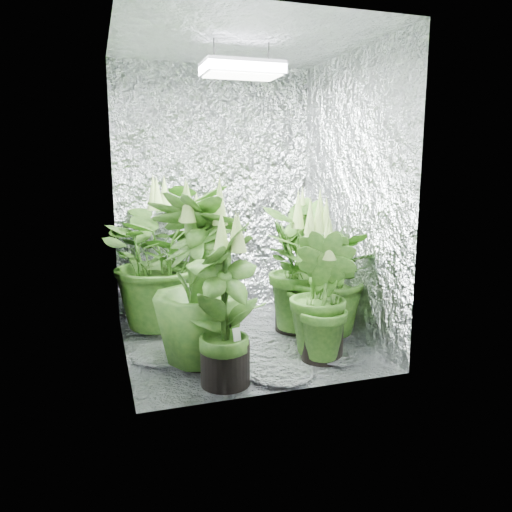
{
  "coord_description": "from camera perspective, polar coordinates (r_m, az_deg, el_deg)",
  "views": [
    {
      "loc": [
        -0.94,
        -3.19,
        1.25
      ],
      "look_at": [
        0.09,
        0.0,
        0.61
      ],
      "focal_mm": 35.0,
      "sensor_mm": 36.0,
      "label": 1
    }
  ],
  "objects": [
    {
      "name": "ground",
      "position": [
        3.55,
        -1.46,
        -9.86
      ],
      "size": [
        1.6,
        1.6,
        0.0
      ],
      "primitive_type": "plane",
      "color": "silver",
      "rests_on": "ground"
    },
    {
      "name": "walls",
      "position": [
        3.34,
        -1.54,
        6.44
      ],
      "size": [
        1.62,
        1.62,
        2.0
      ],
      "color": "silver",
      "rests_on": "ground"
    },
    {
      "name": "ceiling",
      "position": [
        3.41,
        -1.63,
        23.44
      ],
      "size": [
        1.6,
        1.6,
        0.01
      ],
      "primitive_type": "cube",
      "color": "silver",
      "rests_on": "walls"
    },
    {
      "name": "grow_lamp",
      "position": [
        3.38,
        -1.62,
        20.56
      ],
      "size": [
        0.5,
        0.3,
        0.22
      ],
      "color": "gray",
      "rests_on": "ceiling"
    },
    {
      "name": "plant_a",
      "position": [
        3.77,
        -10.76,
        -0.08
      ],
      "size": [
        1.23,
        1.23,
        1.16
      ],
      "rotation": [
        0.0,
        0.0,
        0.34
      ],
      "color": "black",
      "rests_on": "ground"
    },
    {
      "name": "plant_b",
      "position": [
        3.93,
        -6.74,
        -0.61
      ],
      "size": [
        0.7,
        0.7,
        1.04
      ],
      "rotation": [
        0.0,
        0.0,
        0.58
      ],
      "color": "black",
      "rests_on": "ground"
    },
    {
      "name": "plant_c",
      "position": [
        3.69,
        4.61,
        -1.36
      ],
      "size": [
        0.64,
        0.64,
        1.06
      ],
      "rotation": [
        0.0,
        0.0,
        1.32
      ],
      "color": "black",
      "rests_on": "ground"
    },
    {
      "name": "plant_d",
      "position": [
        3.06,
        -6.44,
        -2.85
      ],
      "size": [
        0.81,
        0.81,
        1.15
      ],
      "rotation": [
        0.0,
        0.0,
        2.58
      ],
      "color": "black",
      "rests_on": "ground"
    },
    {
      "name": "plant_e",
      "position": [
        3.54,
        7.78,
        -1.95
      ],
      "size": [
        1.0,
        1.0,
        1.0
      ],
      "rotation": [
        0.0,
        0.0,
        3.38
      ],
      "color": "black",
      "rests_on": "ground"
    },
    {
      "name": "plant_f",
      "position": [
        2.78,
        -3.61,
        -5.84
      ],
      "size": [
        0.68,
        0.68,
        1.01
      ],
      "rotation": [
        0.0,
        0.0,
        3.93
      ],
      "color": "black",
      "rests_on": "ground"
    },
    {
      "name": "plant_g",
      "position": [
        3.17,
        7.68,
        -4.64
      ],
      "size": [
        0.6,
        0.6,
        0.92
      ],
      "rotation": [
        0.0,
        0.0,
        5.13
      ],
      "color": "black",
      "rests_on": "ground"
    },
    {
      "name": "circulation_fan",
      "position": [
        4.25,
        4.02,
        -4.32
      ],
      "size": [
        0.17,
        0.3,
        0.35
      ],
      "rotation": [
        0.0,
        0.0,
        0.23
      ],
      "color": "black",
      "rests_on": "ground"
    },
    {
      "name": "plant_label",
      "position": [
        2.82,
        -2.22,
        -8.95
      ],
      "size": [
        0.05,
        0.03,
        0.07
      ],
      "primitive_type": "cube",
      "rotation": [
        -0.21,
        0.0,
        0.27
      ],
      "color": "white",
      "rests_on": "plant_f"
    }
  ]
}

